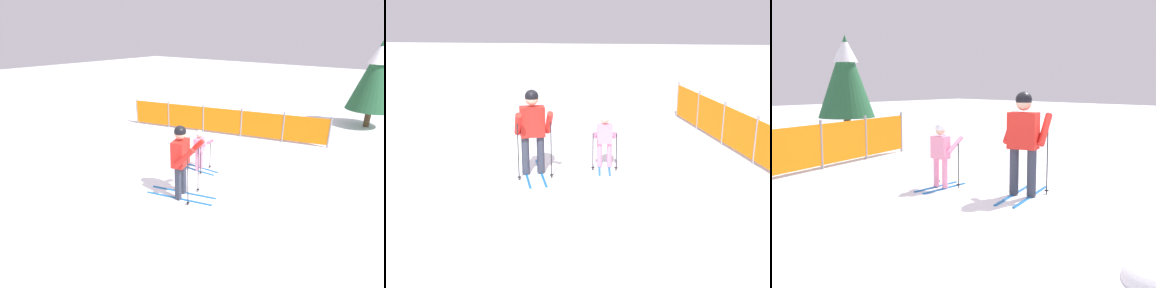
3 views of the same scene
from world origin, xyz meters
TOP-DOWN VIEW (x-y plane):
  - ground_plane at (0.00, 0.00)m, footprint 60.00×60.00m
  - skier_adult at (0.19, -0.14)m, footprint 1.65×0.87m
  - skier_child at (-0.32, 1.26)m, footprint 1.09×0.55m
  - safety_fence at (-1.52, 4.24)m, footprint 7.11×1.98m
  - snow_mound at (-1.48, -3.29)m, footprint 1.37×1.16m

SIDE VIEW (x-z plane):
  - ground_plane at x=0.00m, z-range 0.00..0.00m
  - snow_mound at x=-1.48m, z-range -0.27..0.27m
  - safety_fence at x=-1.52m, z-range 0.00..1.05m
  - skier_child at x=-0.32m, z-range 0.10..1.25m
  - skier_adult at x=0.19m, z-range 0.16..1.88m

